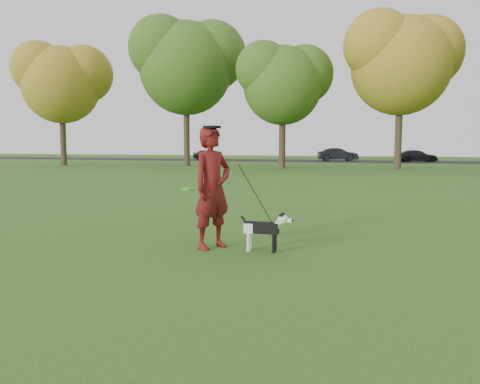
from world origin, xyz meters
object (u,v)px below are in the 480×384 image
(car_left, at_px, (207,155))
(car_mid, at_px, (338,155))
(man, at_px, (212,188))
(car_right, at_px, (417,156))
(dog, at_px, (266,227))

(car_left, height_order, car_mid, car_mid)
(car_left, relative_size, car_mid, 0.83)
(man, xyz_separation_m, car_mid, (-0.73, 40.53, -0.36))
(car_left, xyz_separation_m, car_right, (21.39, 0.00, 0.01))
(man, distance_m, car_mid, 40.54)
(dog, relative_size, car_left, 0.27)
(man, relative_size, car_left, 0.63)
(man, xyz_separation_m, car_right, (6.76, 40.53, -0.45))
(dog, xyz_separation_m, car_right, (5.82, 40.57, 0.17))
(dog, xyz_separation_m, car_mid, (-1.67, 40.57, 0.26))
(dog, xyz_separation_m, car_left, (-15.57, 40.57, 0.17))
(man, height_order, dog, man)
(dog, relative_size, car_mid, 0.22)
(car_mid, xyz_separation_m, car_right, (7.49, 0.00, -0.09))
(dog, distance_m, car_left, 43.45)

